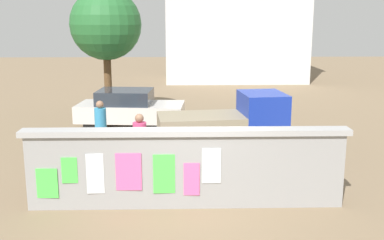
% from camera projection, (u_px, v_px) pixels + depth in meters
% --- Properties ---
extents(ground, '(60.00, 60.00, 0.00)m').
position_uv_depth(ground, '(183.00, 123.00, 17.86)').
color(ground, '#7A664C').
extents(poster_wall, '(6.85, 0.42, 1.70)m').
position_uv_depth(poster_wall, '(186.00, 167.00, 9.86)').
color(poster_wall, gray).
rests_on(poster_wall, ground).
extents(auto_rickshaw_truck, '(3.74, 1.89, 1.85)m').
position_uv_depth(auto_rickshaw_truck, '(228.00, 126.00, 13.44)').
color(auto_rickshaw_truck, black).
rests_on(auto_rickshaw_truck, ground).
extents(car_parked, '(3.94, 2.03, 1.40)m').
position_uv_depth(car_parked, '(129.00, 108.00, 16.97)').
color(car_parked, black).
rests_on(car_parked, ground).
extents(motorcycle, '(1.90, 0.56, 0.87)m').
position_uv_depth(motorcycle, '(83.00, 156.00, 12.07)').
color(motorcycle, black).
rests_on(motorcycle, ground).
extents(person_walking, '(0.41, 0.41, 1.62)m').
position_uv_depth(person_walking, '(140.00, 139.00, 11.74)').
color(person_walking, purple).
rests_on(person_walking, ground).
extents(person_bystander, '(0.37, 0.37, 1.62)m').
position_uv_depth(person_bystander, '(101.00, 122.00, 13.55)').
color(person_bystander, '#338CBF').
rests_on(person_bystander, ground).
extents(tree_roadside, '(2.76, 2.76, 5.07)m').
position_uv_depth(tree_roadside, '(106.00, 25.00, 18.05)').
color(tree_roadside, brown).
rests_on(tree_roadside, ground).
extents(building_background, '(8.87, 4.32, 8.58)m').
position_uv_depth(building_background, '(236.00, 11.00, 28.85)').
color(building_background, silver).
rests_on(building_background, ground).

